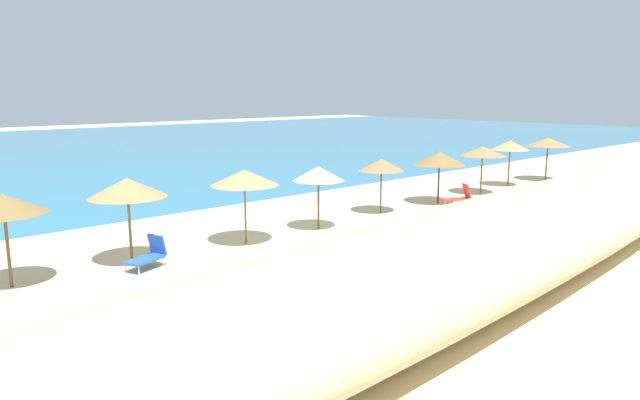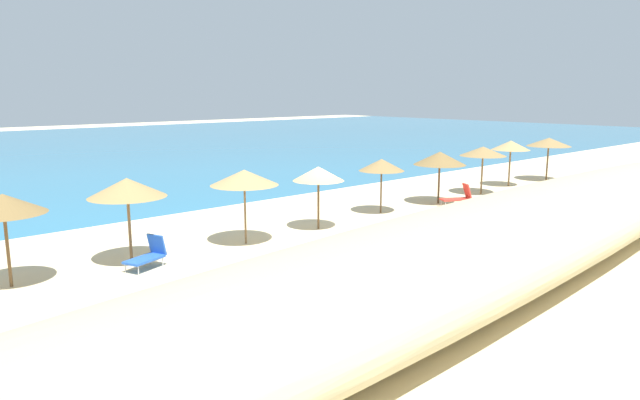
{
  "view_description": "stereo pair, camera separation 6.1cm",
  "coord_description": "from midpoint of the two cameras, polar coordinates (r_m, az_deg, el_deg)",
  "views": [
    {
      "loc": [
        -14.84,
        -16.07,
        5.32
      ],
      "look_at": [
        0.52,
        0.83,
        1.01
      ],
      "focal_mm": 32.29,
      "sensor_mm": 36.0,
      "label": 1
    },
    {
      "loc": [
        -14.79,
        -16.11,
        5.32
      ],
      "look_at": [
        0.52,
        0.83,
        1.01
      ],
      "focal_mm": 32.29,
      "sensor_mm": 36.0,
      "label": 2
    }
  ],
  "objects": [
    {
      "name": "beach_umbrella_3",
      "position": [
        18.66,
        -18.64,
        1.15
      ],
      "size": [
        2.4,
        2.4,
        2.72
      ],
      "color": "brown",
      "rests_on": "ground_plane"
    },
    {
      "name": "beach_umbrella_10",
      "position": [
        37.42,
        21.63,
        5.36
      ],
      "size": [
        2.59,
        2.59,
        2.59
      ],
      "color": "brown",
      "rests_on": "ground_plane"
    },
    {
      "name": "beach_umbrella_2",
      "position": [
        17.72,
        -28.97,
        -0.38
      ],
      "size": [
        2.23,
        2.23,
        2.62
      ],
      "color": "brown",
      "rests_on": "ground_plane"
    },
    {
      "name": "beach_umbrella_8",
      "position": [
        31.29,
        15.76,
        4.67
      ],
      "size": [
        2.4,
        2.4,
        2.51
      ],
      "color": "brown",
      "rests_on": "ground_plane"
    },
    {
      "name": "sea_water",
      "position": [
        57.32,
        -27.17,
        4.19
      ],
      "size": [
        160.0,
        64.76,
        0.01
      ],
      "primitive_type": "cube",
      "color": "teal",
      "rests_on": "ground_plane"
    },
    {
      "name": "beach_umbrella_7",
      "position": [
        28.09,
        11.7,
        4.07
      ],
      "size": [
        2.49,
        2.49,
        2.51
      ],
      "color": "brown",
      "rests_on": "ground_plane"
    },
    {
      "name": "beach_umbrella_4",
      "position": [
        20.22,
        -7.58,
        2.22
      ],
      "size": [
        2.4,
        2.4,
        2.65
      ],
      "color": "brown",
      "rests_on": "ground_plane"
    },
    {
      "name": "beach_umbrella_5",
      "position": [
        22.27,
        -0.23,
        2.61
      ],
      "size": [
        2.0,
        2.0,
        2.47
      ],
      "color": "brown",
      "rests_on": "ground_plane"
    },
    {
      "name": "lounge_chair_1",
      "position": [
        27.63,
        13.49,
        0.32
      ],
      "size": [
        1.5,
        1.2,
        1.1
      ],
      "rotation": [
        0.0,
        0.0,
        1.04
      ],
      "color": "red",
      "rests_on": "ground_plane"
    },
    {
      "name": "beach_umbrella_9",
      "position": [
        34.39,
        18.29,
        5.16
      ],
      "size": [
        2.15,
        2.15,
        2.6
      ],
      "color": "brown",
      "rests_on": "ground_plane"
    },
    {
      "name": "beach_umbrella_6",
      "position": [
        25.43,
        6.04,
        3.48
      ],
      "size": [
        2.02,
        2.02,
        2.42
      ],
      "color": "brown",
      "rests_on": "ground_plane"
    },
    {
      "name": "lounge_chair_0",
      "position": [
        18.43,
        -16.72,
        -5.22
      ],
      "size": [
        1.4,
        1.02,
        0.98
      ],
      "rotation": [
        0.0,
        0.0,
        1.92
      ],
      "color": "blue",
      "rests_on": "ground_plane"
    },
    {
      "name": "dune_ridge",
      "position": [
        18.22,
        18.49,
        -3.26
      ],
      "size": [
        50.28,
        8.31,
        2.21
      ],
      "primitive_type": "ellipsoid",
      "rotation": [
        0.0,
        0.0,
        0.06
      ],
      "color": "#C9B586",
      "rests_on": "ground_plane"
    },
    {
      "name": "ground_plane",
      "position": [
        22.51,
        0.36,
        -2.98
      ],
      "size": [
        160.0,
        160.0,
        0.0
      ],
      "primitive_type": "plane",
      "color": "beige"
    }
  ]
}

